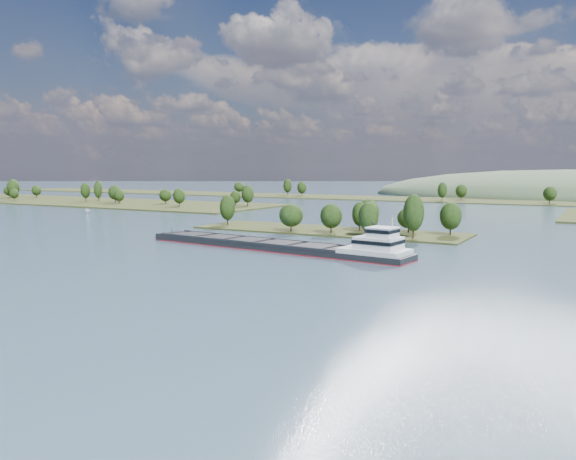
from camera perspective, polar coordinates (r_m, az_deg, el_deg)
The scene contains 7 objects.
ground at distance 153.39m, azimuth -5.68°, elevation -2.35°, with size 1800.00×1800.00×0.00m, color #354C5C.
tree_island at distance 200.76m, azimuth 5.71°, elevation 0.82°, with size 100.00×30.00×15.41m.
left_bank at distance 412.09m, azimuth -20.64°, elevation 2.83°, with size 300.00×80.00×15.72m.
back_shoreline at distance 411.89m, azimuth 18.52°, elevation 2.88°, with size 900.00×60.00×15.00m.
hill_west at distance 505.22m, azimuth 26.35°, elevation 3.04°, with size 320.00×160.00×44.00m, color #45593D.
cargo_barge at distance 156.75m, azimuth -0.10°, elevation -1.59°, with size 86.36×19.73×11.60m.
motorboat at distance 305.56m, azimuth -19.69°, elevation 1.83°, with size 2.23×5.93×2.29m, color silver.
Camera 1 is at (87.40, -3.95, 22.97)m, focal length 35.00 mm.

